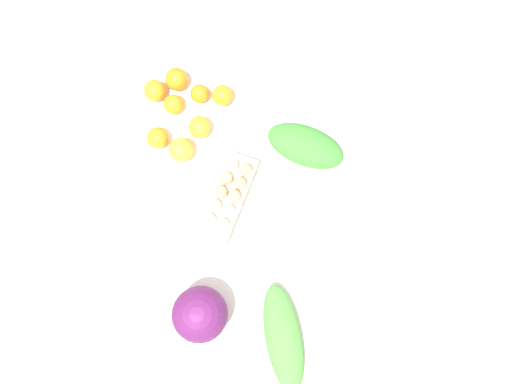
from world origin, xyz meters
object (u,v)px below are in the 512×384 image
orange_5 (155,91)px  greens_bunch_kale (306,146)px  orange_3 (181,150)px  orange_4 (222,95)px  orange_6 (177,79)px  orange_0 (200,127)px  greens_bunch_beet_tops (283,338)px  orange_2 (158,138)px  orange_7 (173,104)px  cabbage_purple (200,314)px  egg_carton (228,196)px  orange_1 (200,94)px

orange_5 → greens_bunch_kale: bearing=48.6°
orange_3 → orange_4: bearing=125.5°
greens_bunch_kale → orange_6: size_ratio=3.35×
orange_0 → orange_6: size_ratio=0.96×
greens_bunch_beet_tops → orange_5: 0.93m
orange_2 → orange_4: same height
orange_2 → orange_7: size_ratio=1.07×
orange_6 → cabbage_purple: bearing=-12.5°
egg_carton → orange_4: size_ratio=3.90×
orange_1 → orange_6: (-0.08, -0.06, 0.01)m
orange_3 → orange_7: bearing=171.1°
orange_4 → orange_7: (-0.03, -0.17, -0.00)m
greens_bunch_kale → orange_6: 0.50m
orange_4 → orange_5: size_ratio=0.97×
orange_6 → orange_7: 0.09m
cabbage_purple → orange_5: cabbage_purple is taller
greens_bunch_beet_tops → orange_0: 0.74m
greens_bunch_beet_tops → orange_0: (-0.74, -0.02, 0.01)m
orange_2 → orange_4: (-0.07, 0.26, -0.00)m
egg_carton → orange_6: egg_carton is taller
orange_6 → orange_7: bearing=-25.6°
greens_bunch_beet_tops → orange_4: size_ratio=4.49×
orange_7 → orange_2: bearing=-41.8°
orange_2 → orange_5: orange_5 is taller
orange_0 → orange_3: 0.10m
cabbage_purple → orange_3: cabbage_purple is taller
greens_bunch_kale → orange_0: (-0.19, -0.31, -0.00)m
greens_bunch_beet_tops → orange_1: size_ratio=5.07×
orange_2 → orange_5: bearing=165.5°
cabbage_purple → greens_bunch_kale: size_ratio=0.64×
egg_carton → orange_5: (-0.44, -0.11, -0.01)m
greens_bunch_beet_tops → orange_3: size_ratio=3.96×
egg_carton → orange_2: egg_carton is taller
egg_carton → orange_5: egg_carton is taller
orange_3 → orange_4: orange_3 is taller
egg_carton → orange_0: size_ratio=3.73×
greens_bunch_kale → orange_4: 0.34m
orange_0 → orange_6: orange_6 is taller
egg_carton → orange_7: 0.38m
greens_bunch_beet_tops → orange_4: 0.83m
greens_bunch_kale → orange_4: greens_bunch_kale is taller
greens_bunch_beet_tops → orange_2: size_ratio=4.46×
greens_bunch_beet_tops → orange_7: (-0.85, -0.08, 0.00)m
greens_bunch_beet_tops → orange_5: bearing=-172.3°
greens_bunch_kale → greens_bunch_beet_tops: greens_bunch_kale is taller
greens_bunch_beet_tops → orange_4: (-0.83, 0.09, 0.00)m
cabbage_purple → greens_bunch_beet_tops: 0.27m
orange_4 → orange_2: bearing=-74.7°
greens_bunch_kale → orange_6: bearing=-138.8°
cabbage_purple → orange_1: cabbage_purple is taller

